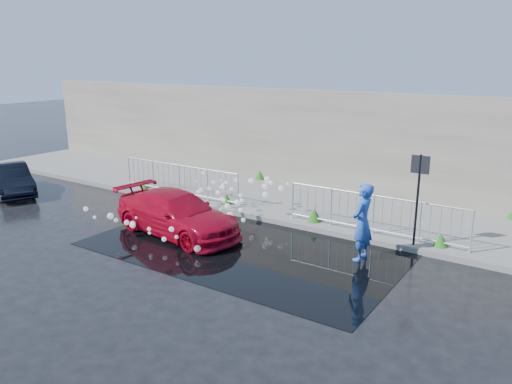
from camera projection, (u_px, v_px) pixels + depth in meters
ground at (209, 254)px, 12.55m from camera, size 90.00×90.00×0.00m
pavement at (304, 204)px, 16.55m from camera, size 30.00×4.00×0.15m
curb at (272, 220)px, 14.94m from camera, size 30.00×0.25×0.16m
retaining_wall at (335, 141)px, 17.84m from camera, size 30.00×0.60×3.50m
puddle at (248, 246)px, 13.09m from camera, size 8.00×5.00×0.01m
sign_post at (419, 185)px, 12.34m from camera, size 0.45×0.06×2.50m
railing_left at (179, 179)px, 17.20m from camera, size 5.05×0.05×1.10m
railing_right at (373, 213)px, 13.44m from camera, size 5.05×0.05×1.10m
weeds at (289, 200)px, 16.16m from camera, size 12.17×3.93×0.42m
water_spray at (214, 203)px, 14.71m from camera, size 3.46×5.59×1.06m
red_car at (177, 214)px, 13.84m from camera, size 4.25×2.17×1.18m
dark_car at (11, 180)px, 17.92m from camera, size 3.50×2.33×1.09m
person at (362, 222)px, 11.98m from camera, size 0.46×0.70×1.91m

